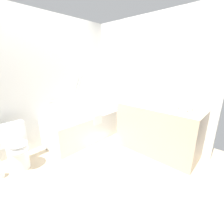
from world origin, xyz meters
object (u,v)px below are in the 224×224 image
toilet (16,148)px  water_bottle_1 (146,97)px  sink_faucet (164,103)px  water_bottle_2 (191,104)px  water_bottle_0 (177,102)px  drinking_glass_3 (131,99)px  drinking_glass_2 (185,109)px  bathtub (85,125)px  drinking_glass_1 (172,107)px  sink_basin (159,105)px  toilet_paper_roll (0,174)px  drinking_glass_0 (139,100)px  bath_mat (107,145)px

toilet → water_bottle_1: water_bottle_1 is taller
sink_faucet → water_bottle_2: 0.49m
water_bottle_0 → water_bottle_2: 0.20m
water_bottle_2 → drinking_glass_3: bearing=92.8°
water_bottle_1 → drinking_glass_2: water_bottle_1 is taller
water_bottle_0 → toilet: bearing=139.8°
toilet → drinking_glass_2: bearing=45.5°
bathtub → drinking_glass_1: bathtub is taller
drinking_glass_2 → drinking_glass_3: size_ratio=1.35×
water_bottle_2 → sink_basin: bearing=100.1°
drinking_glass_3 → toilet_paper_roll: drinking_glass_3 is taller
bathtub → drinking_glass_0: (0.60, -0.93, 0.60)m
drinking_glass_2 → drinking_glass_1: bearing=91.7°
toilet → sink_basin: size_ratio=2.07×
bath_mat → drinking_glass_2: bearing=-70.1°
sink_basin → toilet_paper_roll: 2.64m
sink_faucet → water_bottle_1: 0.34m
drinking_glass_3 → toilet_paper_roll: size_ratio=0.68×
drinking_glass_1 → sink_faucet: bearing=46.5°
sink_basin → drinking_glass_0: bearing=80.7°
sink_basin → drinking_glass_2: drinking_glass_2 is taller
water_bottle_2 → drinking_glass_0: (-0.01, 0.92, -0.08)m
bathtub → toilet_paper_roll: size_ratio=14.86×
water_bottle_2 → bath_mat: size_ratio=0.40×
toilet_paper_roll → water_bottle_1: bearing=-24.8°
sink_basin → water_bottle_2: bearing=-79.9°
water_bottle_1 → water_bottle_2: bearing=-86.6°
sink_basin → drinking_glass_1: bearing=-93.5°
drinking_glass_0 → drinking_glass_2: size_ratio=0.82×
water_bottle_1 → drinking_glass_2: 0.72m
sink_faucet → drinking_glass_3: 0.64m
drinking_glass_0 → bathtub: bearing=122.7°
sink_faucet → water_bottle_1: (-0.16, 0.29, 0.09)m
bathtub → sink_faucet: size_ratio=10.75×
water_bottle_0 → drinking_glass_2: water_bottle_0 is taller
drinking_glass_0 → drinking_glass_1: size_ratio=0.87×
bathtub → toilet: 1.34m
water_bottle_1 → water_bottle_2: water_bottle_1 is taller
sink_basin → drinking_glass_3: 0.62m
bathtub → water_bottle_2: (0.61, -1.85, 0.68)m
sink_basin → water_bottle_2: 0.49m
toilet → drinking_glass_0: size_ratio=8.52×
bath_mat → drinking_glass_1: bearing=-66.9°
bathtub → sink_basin: bathtub is taller
sink_basin → drinking_glass_2: 0.43m
bathtub → drinking_glass_2: bearing=-74.0°
sink_faucet → bathtub: bearing=117.8°
drinking_glass_2 → toilet_paper_roll: size_ratio=0.92×
bathtub → drinking_glass_0: bearing=-57.3°
sink_faucet → drinking_glass_1: 0.31m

